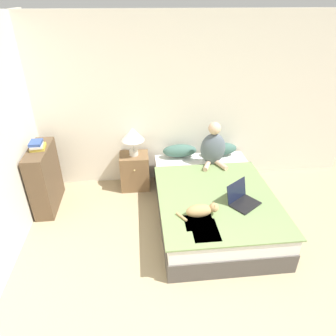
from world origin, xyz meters
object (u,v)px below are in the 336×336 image
at_px(bed, 212,203).
at_px(nightstand, 135,171).
at_px(pillow_far, 220,149).
at_px(table_lamp, 133,135).
at_px(pillow_near, 180,151).
at_px(book_stack_top, 37,145).
at_px(person_sitting, 213,147).
at_px(laptop_open, 242,199).
at_px(cat_tabby, 201,210).
at_px(bookshelf, 45,178).

relative_size(bed, nightstand, 3.69).
bearing_deg(pillow_far, table_lamp, -177.72).
bearing_deg(pillow_near, book_stack_top, -168.11).
bearing_deg(pillow_far, person_sitting, -125.58).
bearing_deg(bed, laptop_open, -53.07).
distance_m(pillow_far, cat_tabby, 1.60).
xyz_separation_m(pillow_near, laptop_open, (0.59, -1.29, -0.05)).
height_order(pillow_near, person_sitting, person_sitting).
height_order(person_sitting, bookshelf, person_sitting).
xyz_separation_m(cat_tabby, nightstand, (-0.76, 1.43, -0.27)).
xyz_separation_m(bed, cat_tabby, (-0.28, -0.54, 0.32)).
bearing_deg(cat_tabby, pillow_near, 88.41).
bearing_deg(nightstand, table_lamp, -16.94).
bearing_deg(person_sitting, cat_tabby, -108.77).
height_order(bed, person_sitting, person_sitting).
distance_m(pillow_near, pillow_far, 0.65).
bearing_deg(bookshelf, nightstand, 16.03).
bearing_deg(cat_tabby, table_lamp, 114.75).
distance_m(laptop_open, nightstand, 1.82).
bearing_deg(bookshelf, table_lamp, 15.98).
xyz_separation_m(pillow_near, bookshelf, (-1.97, -0.41, -0.12)).
bearing_deg(pillow_near, bed, -70.91).
relative_size(pillow_near, laptop_open, 1.16).
distance_m(person_sitting, table_lamp, 1.20).
xyz_separation_m(pillow_near, nightstand, (-0.72, -0.05, -0.30)).
xyz_separation_m(pillow_far, table_lamp, (-1.36, -0.05, 0.32)).
bearing_deg(cat_tabby, bookshelf, 148.82).
bearing_deg(pillow_near, cat_tabby, -88.21).
bearing_deg(pillow_far, laptop_open, -92.59).
xyz_separation_m(nightstand, bookshelf, (-1.26, -0.36, 0.17)).
relative_size(bed, laptop_open, 4.69).
bearing_deg(person_sitting, table_lamp, 169.79).
bearing_deg(table_lamp, pillow_far, 2.28).
distance_m(laptop_open, book_stack_top, 2.74).
relative_size(bed, cat_tabby, 4.33).
xyz_separation_m(pillow_far, cat_tabby, (-0.60, -1.48, -0.02)).
bearing_deg(person_sitting, bookshelf, -176.50).
height_order(laptop_open, nightstand, laptop_open).
bearing_deg(nightstand, person_sitting, -10.22).
xyz_separation_m(person_sitting, laptop_open, (0.13, -1.02, -0.22)).
relative_size(person_sitting, bookshelf, 0.71).
bearing_deg(person_sitting, bed, -101.35).
xyz_separation_m(pillow_far, laptop_open, (-0.06, -1.29, -0.05)).
distance_m(bed, pillow_far, 1.05).
distance_m(person_sitting, book_stack_top, 2.44).
bearing_deg(cat_tabby, pillow_far, 64.46).
distance_m(bed, book_stack_top, 2.47).
height_order(pillow_far, cat_tabby, pillow_far).
bearing_deg(book_stack_top, bed, -12.79).
bearing_deg(table_lamp, pillow_near, 4.34).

